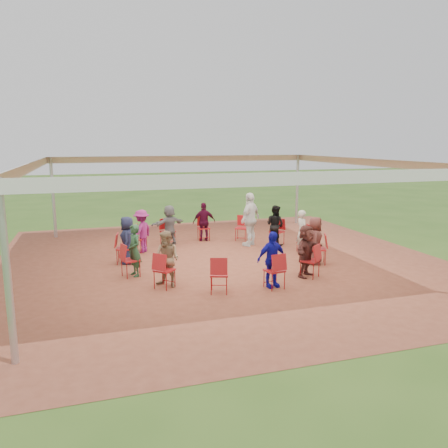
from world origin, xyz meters
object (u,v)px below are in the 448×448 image
object	(u,v)px
chair_3	(241,228)
person_seated_9	(272,259)
person_seated_2	(275,225)
standing_person	(250,219)
chair_12	(310,261)
chair_2	(277,232)
person_seated_4	(169,225)
chair_8	(131,260)
laptop	(309,242)
person_seated_5	(142,231)
chair_1	(305,239)
person_seated_3	(204,222)
person_seated_0	(315,241)
person_seated_6	(127,240)
person_seated_7	(134,250)
person_seated_1	(302,232)
chair_7	(124,249)
chair_10	(219,275)
chair_11	(274,271)
cable_coil	(215,260)
person_seated_10	(306,251)
chair_9	(164,270)
person_seated_8	(167,259)
chair_6	(139,239)
chair_5	(168,232)
chair_0	(319,249)

from	to	relation	value
chair_3	person_seated_9	size ratio (longest dim) A/B	0.64
person_seated_2	standing_person	world-z (taller)	standing_person
chair_3	chair_12	world-z (taller)	same
chair_2	person_seated_4	size ratio (longest dim) A/B	0.64
chair_8	laptop	bearing A→B (deg)	70.36
person_seated_5	chair_2	bearing A→B (deg)	125.46
chair_1	person_seated_3	xyz separation A→B (m)	(-2.69, 2.61, 0.25)
person_seated_0	person_seated_4	bearing A→B (deg)	69.23
chair_1	person_seated_6	distance (m)	5.61
person_seated_7	person_seated_9	bearing A→B (deg)	41.54
person_seated_1	person_seated_3	xyz separation A→B (m)	(-2.57, 2.62, 0.00)
chair_7	person_seated_0	world-z (taller)	person_seated_0
chair_10	person_seated_0	bearing A→B (deg)	42.91
chair_3	chair_1	bearing A→B (deg)	152.31
chair_11	cable_coil	size ratio (longest dim) A/B	2.60
chair_7	person_seated_0	size ratio (longest dim) A/B	0.64
person_seated_0	person_seated_5	distance (m)	5.49
cable_coil	laptop	world-z (taller)	laptop
person_seated_4	person_seated_7	distance (m)	3.67
chair_10	person_seated_10	xyz separation A→B (m)	(2.57, 0.55, 0.25)
chair_9	person_seated_1	world-z (taller)	person_seated_1
chair_11	person_seated_8	xyz separation A→B (m)	(-2.47, 0.91, 0.25)
chair_12	standing_person	xyz separation A→B (m)	(-0.23, 3.86, 0.48)
chair_8	cable_coil	world-z (taller)	chair_8
chair_7	person_seated_2	distance (m)	5.29
person_seated_3	standing_person	size ratio (longest dim) A/B	0.76
chair_12	standing_person	world-z (taller)	standing_person
chair_6	person_seated_6	bearing A→B (deg)	18.77
chair_5	chair_11	world-z (taller)	same
person_seated_2	chair_9	bearing A→B (deg)	97.07
chair_7	standing_person	bearing A→B (deg)	114.16
chair_9	person_seated_2	distance (m)	5.61
standing_person	chair_1	bearing A→B (deg)	94.65
person_seated_1	laptop	distance (m)	1.29
person_seated_6	person_seated_0	bearing A→B (deg)	83.08
person_seated_3	standing_person	distance (m)	1.80
person_seated_6	chair_5	bearing A→B (deg)	154.63
chair_10	chair_9	bearing A→B (deg)	166.15
chair_0	person_seated_4	world-z (taller)	person_seated_4
chair_0	person_seated_9	xyz separation A→B (m)	(-2.15, -1.51, 0.25)
chair_3	chair_8	size ratio (longest dim) A/B	1.00
chair_8	chair_10	distance (m)	2.68
chair_0	standing_person	xyz separation A→B (m)	(-1.10, 2.78, 0.48)
person_seated_3	person_seated_4	bearing A→B (deg)	13.85
chair_0	chair_10	size ratio (longest dim) A/B	1.00
chair_8	person_seated_1	bearing A→B (deg)	83.22
person_seated_9	laptop	size ratio (longest dim) A/B	3.76
person_seated_8	laptop	bearing A→B (deg)	56.61
chair_5	person_seated_10	distance (m)	5.61
person_seated_1	person_seated_7	xyz separation A→B (m)	(-5.41, -0.93, 0.00)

